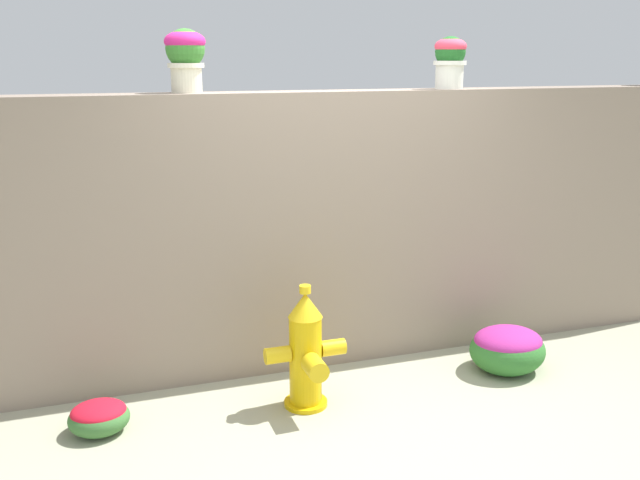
{
  "coord_description": "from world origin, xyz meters",
  "views": [
    {
      "loc": [
        -1.67,
        -3.68,
        2.21
      ],
      "look_at": [
        -0.11,
        0.85,
        0.97
      ],
      "focal_mm": 40.02,
      "sensor_mm": 36.0,
      "label": 1
    }
  ],
  "objects_px": {
    "fire_hydrant": "(306,353)",
    "flower_bush_left": "(99,416)",
    "potted_plant_1": "(185,54)",
    "flower_bush_right": "(508,348)",
    "potted_plant_2": "(450,58)"
  },
  "relations": [
    {
      "from": "fire_hydrant",
      "to": "flower_bush_left",
      "type": "distance_m",
      "value": 1.32
    },
    {
      "from": "flower_bush_left",
      "to": "flower_bush_right",
      "type": "height_order",
      "value": "flower_bush_right"
    },
    {
      "from": "fire_hydrant",
      "to": "flower_bush_left",
      "type": "bearing_deg",
      "value": 176.15
    },
    {
      "from": "potted_plant_1",
      "to": "flower_bush_right",
      "type": "relative_size",
      "value": 0.73
    },
    {
      "from": "fire_hydrant",
      "to": "flower_bush_right",
      "type": "distance_m",
      "value": 1.55
    },
    {
      "from": "fire_hydrant",
      "to": "flower_bush_right",
      "type": "height_order",
      "value": "fire_hydrant"
    },
    {
      "from": "fire_hydrant",
      "to": "flower_bush_right",
      "type": "relative_size",
      "value": 1.48
    },
    {
      "from": "potted_plant_2",
      "to": "flower_bush_right",
      "type": "height_order",
      "value": "potted_plant_2"
    },
    {
      "from": "potted_plant_1",
      "to": "potted_plant_2",
      "type": "relative_size",
      "value": 1.09
    },
    {
      "from": "fire_hydrant",
      "to": "flower_bush_left",
      "type": "relative_size",
      "value": 2.24
    },
    {
      "from": "potted_plant_1",
      "to": "flower_bush_right",
      "type": "distance_m",
      "value": 3.02
    },
    {
      "from": "potted_plant_1",
      "to": "flower_bush_right",
      "type": "xyz_separation_m",
      "value": [
        2.12,
        -0.67,
        -2.05
      ]
    },
    {
      "from": "potted_plant_1",
      "to": "flower_bush_left",
      "type": "bearing_deg",
      "value": -138.49
    },
    {
      "from": "potted_plant_2",
      "to": "flower_bush_right",
      "type": "xyz_separation_m",
      "value": [
        0.22,
        -0.64,
        -2.02
      ]
    },
    {
      "from": "fire_hydrant",
      "to": "potted_plant_1",
      "type": "bearing_deg",
      "value": 128.55
    }
  ]
}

